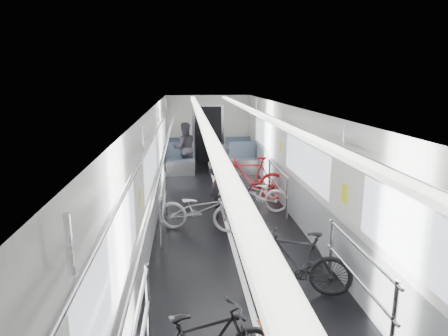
# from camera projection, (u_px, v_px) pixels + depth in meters

# --- Properties ---
(car_shell) EXTENTS (3.02, 14.01, 2.41)m
(car_shell) POSITION_uv_depth(u_px,v_px,m) (221.00, 159.00, 9.38)
(car_shell) COLOR black
(car_shell) RESTS_ON ground
(bike_left_far) EXTENTS (1.77, 1.02, 0.88)m
(bike_left_far) POSITION_uv_depth(u_px,v_px,m) (200.00, 209.00, 7.93)
(bike_left_far) COLOR #A2A1A5
(bike_left_far) RESTS_ON floor
(bike_right_near) EXTENTS (1.61, 0.93, 0.93)m
(bike_right_near) POSITION_uv_depth(u_px,v_px,m) (297.00, 262.00, 5.62)
(bike_right_near) COLOR black
(bike_right_near) RESTS_ON floor
(bike_right_mid) EXTENTS (1.68, 1.04, 0.83)m
(bike_right_mid) POSITION_uv_depth(u_px,v_px,m) (254.00, 193.00, 9.15)
(bike_right_mid) COLOR silver
(bike_right_mid) RESTS_ON floor
(bike_right_far) EXTENTS (1.90, 0.78, 1.11)m
(bike_right_far) POSITION_uv_depth(u_px,v_px,m) (250.00, 179.00, 9.90)
(bike_right_far) COLOR #B51616
(bike_right_far) RESTS_ON floor
(bike_aisle) EXTENTS (0.89, 1.76, 0.88)m
(bike_aisle) POSITION_uv_depth(u_px,v_px,m) (239.00, 198.00, 8.68)
(bike_aisle) COLOR black
(bike_aisle) RESTS_ON floor
(person_standing) EXTENTS (0.68, 0.56, 1.61)m
(person_standing) POSITION_uv_depth(u_px,v_px,m) (222.00, 181.00, 8.66)
(person_standing) COLOR black
(person_standing) RESTS_ON floor
(person_seated) EXTENTS (0.88, 0.73, 1.63)m
(person_seated) POSITION_uv_depth(u_px,v_px,m) (185.00, 148.00, 12.76)
(person_seated) COLOR #2C282F
(person_seated) RESTS_ON floor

